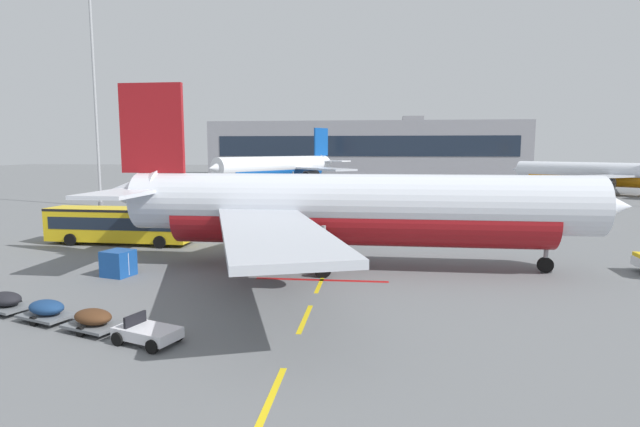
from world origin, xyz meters
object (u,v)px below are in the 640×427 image
(airliner_far_center, at_px, (279,168))
(uld_cargo_container, at_px, (118,263))
(catering_truck, at_px, (556,210))
(baggage_train, at_px, (70,315))
(airliner_mid_left, at_px, (596,174))
(apron_light_mast_near, at_px, (94,73))
(airliner_foreground, at_px, (350,208))
(apron_shuttle_bus, at_px, (120,223))

(airliner_far_center, height_order, uld_cargo_container, airliner_far_center)
(catering_truck, xyz_separation_m, baggage_train, (-31.74, -33.74, -1.11))
(airliner_mid_left, bearing_deg, apron_light_mast_near, -159.26)
(airliner_far_center, bearing_deg, baggage_train, -85.29)
(airliner_mid_left, xyz_separation_m, catering_truck, (-20.06, -40.33, -1.86))
(airliner_far_center, height_order, catering_truck, airliner_far_center)
(uld_cargo_container, bearing_deg, airliner_far_center, 93.40)
(airliner_mid_left, relative_size, apron_light_mast_near, 0.92)
(airliner_foreground, height_order, catering_truck, airliner_foreground)
(apron_light_mast_near, bearing_deg, apron_shuttle_bus, -57.40)
(apron_shuttle_bus, distance_m, catering_truck, 42.07)
(airliner_foreground, distance_m, apron_light_mast_near, 50.48)
(apron_light_mast_near, bearing_deg, catering_truck, -11.53)
(airliner_foreground, bearing_deg, catering_truck, 46.25)
(airliner_mid_left, distance_m, apron_light_mast_near, 82.76)
(airliner_mid_left, distance_m, airliner_far_center, 59.19)
(apron_shuttle_bus, bearing_deg, airliner_foreground, -17.83)
(airliner_mid_left, bearing_deg, catering_truck, -116.44)
(apron_light_mast_near, bearing_deg, uld_cargo_container, -58.84)
(airliner_mid_left, distance_m, baggage_train, 90.43)
(airliner_foreground, relative_size, apron_light_mast_near, 1.18)
(airliner_far_center, distance_m, catering_truck, 62.15)
(airliner_mid_left, bearing_deg, uld_cargo_container, -129.71)
(uld_cargo_container, xyz_separation_m, apron_light_mast_near, (-22.01, 36.41, 17.09))
(airliner_foreground, xyz_separation_m, uld_cargo_container, (-14.07, -3.97, -3.15))
(baggage_train, bearing_deg, airliner_foreground, 47.60)
(airliner_mid_left, xyz_separation_m, apron_shuttle_bus, (-59.45, -55.09, -1.76))
(airliner_mid_left, height_order, apron_shuttle_bus, airliner_mid_left)
(airliner_far_center, bearing_deg, uld_cargo_container, -86.60)
(airliner_mid_left, bearing_deg, airliner_far_center, 171.86)
(catering_truck, bearing_deg, apron_light_mast_near, 168.47)
(apron_shuttle_bus, relative_size, baggage_train, 1.06)
(airliner_foreground, height_order, airliner_far_center, airliner_far_center)
(catering_truck, distance_m, apron_light_mast_near, 59.58)
(airliner_foreground, distance_m, uld_cargo_container, 14.95)
(airliner_foreground, distance_m, airliner_mid_left, 73.28)
(airliner_foreground, bearing_deg, airliner_far_center, 104.83)
(airliner_far_center, xyz_separation_m, uld_cargo_container, (4.38, -73.66, -3.25))
(airliner_far_center, xyz_separation_m, baggage_train, (6.80, -82.45, -3.52))
(airliner_far_center, relative_size, apron_shuttle_bus, 2.74)
(airliner_far_center, relative_size, baggage_train, 2.90)
(airliner_foreground, xyz_separation_m, airliner_mid_left, (40.14, 61.30, -0.44))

